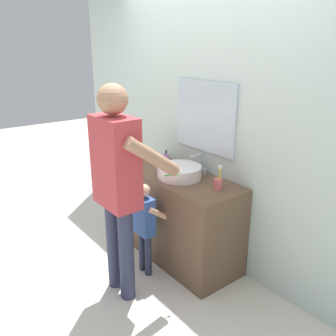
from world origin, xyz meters
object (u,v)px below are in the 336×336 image
object	(u,v)px
soap_bottle	(166,160)
adult_parent	(118,175)
child_toddler	(145,221)
toothbrush_cup	(218,183)

from	to	relation	value
soap_bottle	adult_parent	xyz separation A→B (m)	(0.41, -0.77, 0.13)
child_toddler	adult_parent	distance (m)	0.60
child_toddler	adult_parent	size ratio (longest dim) A/B	0.50
toothbrush_cup	adult_parent	bearing A→B (deg)	-112.79
soap_bottle	child_toddler	size ratio (longest dim) A/B	0.19
adult_parent	child_toddler	bearing A→B (deg)	107.13
toothbrush_cup	adult_parent	world-z (taller)	adult_parent
soap_bottle	adult_parent	distance (m)	0.89
soap_bottle	child_toddler	world-z (taller)	soap_bottle
soap_bottle	adult_parent	size ratio (longest dim) A/B	0.10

